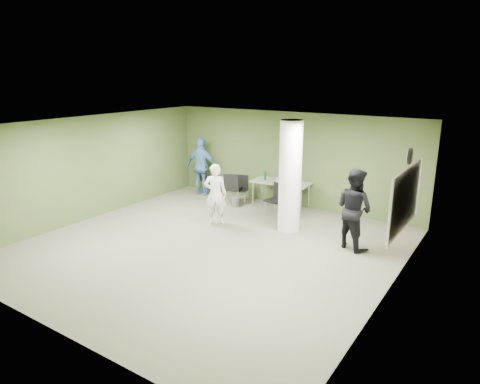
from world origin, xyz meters
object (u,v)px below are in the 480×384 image
Objects in this scene: man_black at (354,209)px; woman_white at (215,194)px; folding_table at (281,183)px; man_blue at (202,167)px; chair_back_left at (205,176)px.

woman_white is at bearing 30.01° from man_black.
folding_table is 3.29m from man_black.
folding_table is 0.93× the size of man_blue.
man_black is 5.87m from man_blue.
woman_white is 0.87× the size of man_black.
man_black is at bearing 156.46° from woman_white.
man_blue is at bearing -74.68° from woman_white.
folding_table is 1.74× the size of chair_back_left.
man_black is at bearing -35.17° from folding_table.
woman_white is 3.61m from man_black.
man_black reaches higher than woman_white.
woman_white is 0.86× the size of man_blue.
man_blue reaches higher than woman_white.
man_black is (5.63, -1.75, 0.35)m from chair_back_left.
man_blue is at bearing 7.45° from man_black.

